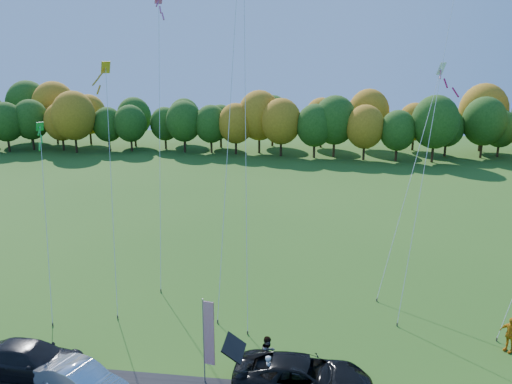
# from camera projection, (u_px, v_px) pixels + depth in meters

# --- Properties ---
(ground) EXTENTS (160.00, 160.00, 0.00)m
(ground) POSITION_uv_depth(u_px,v_px,m) (239.00, 367.00, 23.57)
(ground) COLOR #244F15
(tree_line) EXTENTS (116.00, 12.00, 10.00)m
(tree_line) POSITION_uv_depth(u_px,v_px,m) (298.00, 156.00, 76.29)
(tree_line) COLOR #1E4711
(tree_line) RESTS_ON ground
(black_suv) EXTENTS (6.14, 3.08, 1.67)m
(black_suv) POSITION_uv_depth(u_px,v_px,m) (303.00, 378.00, 21.39)
(black_suv) COLOR black
(black_suv) RESTS_ON ground
(silver_sedan) EXTENTS (4.55, 2.84, 1.41)m
(silver_sedan) POSITION_uv_depth(u_px,v_px,m) (82.00, 381.00, 21.39)
(silver_sedan) COLOR silver
(silver_sedan) RESTS_ON ground
(dark_truck_a) EXTENTS (5.33, 2.28, 1.53)m
(dark_truck_a) POSITION_uv_depth(u_px,v_px,m) (31.00, 360.00, 22.82)
(dark_truck_a) COLOR black
(dark_truck_a) RESTS_ON ground
(person_tailgate_a) EXTENTS (0.48, 0.63, 1.55)m
(person_tailgate_a) POSITION_uv_depth(u_px,v_px,m) (269.00, 372.00, 21.93)
(person_tailgate_a) COLOR white
(person_tailgate_a) RESTS_ON ground
(person_tailgate_b) EXTENTS (1.03, 1.07, 1.74)m
(person_tailgate_b) POSITION_uv_depth(u_px,v_px,m) (268.00, 354.00, 23.10)
(person_tailgate_b) COLOR gray
(person_tailgate_b) RESTS_ON ground
(person_east) EXTENTS (1.04, 1.11, 1.84)m
(person_east) POSITION_uv_depth(u_px,v_px,m) (510.00, 335.00, 24.63)
(person_east) COLOR orange
(person_east) RESTS_ON ground
(feather_flag) EXTENTS (0.53, 0.15, 4.08)m
(feather_flag) POSITION_uv_depth(u_px,v_px,m) (208.00, 332.00, 21.83)
(feather_flag) COLOR #999999
(feather_flag) RESTS_ON ground
(kite_delta_blue) EXTENTS (3.51, 10.39, 31.23)m
(kite_delta_blue) POSITION_uv_depth(u_px,v_px,m) (244.00, 27.00, 27.07)
(kite_delta_blue) COLOR #4C3F33
(kite_delta_blue) RESTS_ON ground
(kite_parafoil_orange) EXTENTS (6.25, 11.23, 28.13)m
(kite_parafoil_orange) POSITION_uv_depth(u_px,v_px,m) (443.00, 63.00, 28.49)
(kite_parafoil_orange) COLOR #4C3F33
(kite_parafoil_orange) RESTS_ON ground
(kite_delta_red) EXTENTS (2.75, 9.18, 23.54)m
(kite_delta_red) POSITION_uv_depth(u_px,v_px,m) (233.00, 36.00, 28.70)
(kite_delta_red) COLOR #4C3F33
(kite_delta_red) RESTS_ON ground
(kite_diamond_yellow) EXTENTS (2.32, 5.33, 14.34)m
(kite_diamond_yellow) POSITION_uv_depth(u_px,v_px,m) (111.00, 187.00, 28.62)
(kite_diamond_yellow) COLOR #4C3F33
(kite_diamond_yellow) RESTS_ON ground
(kite_diamond_green) EXTENTS (3.01, 5.54, 10.77)m
(kite_diamond_green) POSITION_uv_depth(u_px,v_px,m) (46.00, 220.00, 28.46)
(kite_diamond_green) COLOR #4C3F33
(kite_diamond_green) RESTS_ON ground
(kite_diamond_white) EXTENTS (4.57, 6.91, 14.34)m
(kite_diamond_white) POSITION_uv_depth(u_px,v_px,m) (410.00, 179.00, 30.99)
(kite_diamond_white) COLOR #4C3F33
(kite_diamond_white) RESTS_ON ground
(kite_diamond_pink) EXTENTS (1.82, 6.63, 18.65)m
(kite_diamond_pink) POSITION_uv_depth(u_px,v_px,m) (160.00, 139.00, 31.88)
(kite_diamond_pink) COLOR #4C3F33
(kite_diamond_pink) RESTS_ON ground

